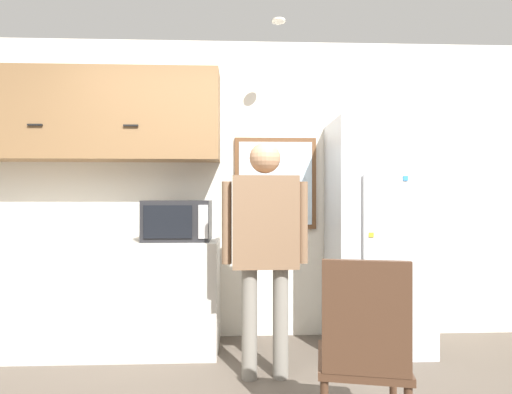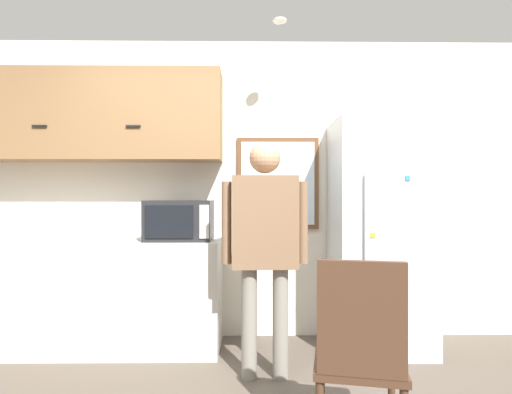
{
  "view_description": "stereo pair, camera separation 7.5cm",
  "coord_description": "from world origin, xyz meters",
  "views": [
    {
      "loc": [
        0.18,
        -1.86,
        1.28
      ],
      "look_at": [
        0.29,
        0.99,
        1.27
      ],
      "focal_mm": 28.0,
      "sensor_mm": 36.0,
      "label": 1
    },
    {
      "loc": [
        0.25,
        -1.86,
        1.28
      ],
      "look_at": [
        0.29,
        0.99,
        1.27
      ],
      "focal_mm": 28.0,
      "sensor_mm": 36.0,
      "label": 2
    }
  ],
  "objects": [
    {
      "name": "person",
      "position": [
        0.35,
        0.94,
        1.01
      ],
      "size": [
        0.61,
        0.23,
        1.66
      ],
      "rotation": [
        0.0,
        0.0,
        0.02
      ],
      "color": "gray",
      "rests_on": "ground_plane"
    },
    {
      "name": "window",
      "position": [
        0.5,
        1.78,
        1.4
      ],
      "size": [
        0.75,
        0.05,
        0.83
      ],
      "color": "brown"
    },
    {
      "name": "microwave",
      "position": [
        -0.34,
        1.45,
        1.08
      ],
      "size": [
        0.53,
        0.39,
        0.33
      ],
      "color": "#232326",
      "rests_on": "counter"
    },
    {
      "name": "chair",
      "position": [
        0.79,
        0.11,
        0.52
      ],
      "size": [
        0.53,
        0.53,
        0.98
      ],
      "rotation": [
        0.0,
        0.0,
        2.94
      ],
      "color": "#472D1E",
      "rests_on": "ground_plane"
    },
    {
      "name": "back_wall",
      "position": [
        0.0,
        1.82,
        1.35
      ],
      "size": [
        6.0,
        0.06,
        2.7
      ],
      "color": "silver",
      "rests_on": "ground_plane"
    },
    {
      "name": "ceiling_light",
      "position": [
        0.48,
        1.31,
        2.68
      ],
      "size": [
        0.11,
        0.11,
        0.01
      ],
      "color": "white"
    },
    {
      "name": "counter",
      "position": [
        -1.1,
        1.5,
        0.46
      ],
      "size": [
        2.2,
        0.59,
        0.92
      ],
      "color": "#BCB7AD",
      "rests_on": "ground_plane"
    },
    {
      "name": "refrigerator",
      "position": [
        1.34,
        1.47,
        0.96
      ],
      "size": [
        0.77,
        0.66,
        1.92
      ],
      "color": "silver",
      "rests_on": "ground_plane"
    },
    {
      "name": "upper_cabinets",
      "position": [
        -1.1,
        1.62,
        1.98
      ],
      "size": [
        2.2,
        0.36,
        0.78
      ],
      "color": "olive"
    }
  ]
}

